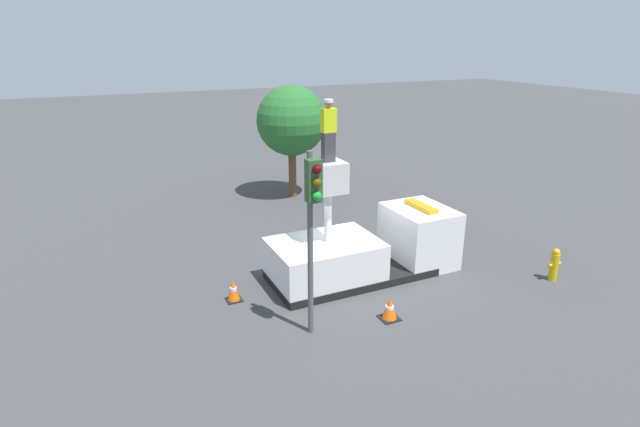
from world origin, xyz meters
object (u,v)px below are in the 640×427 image
bucket_truck (365,250)px  traffic_cone_curbside (390,309)px  traffic_light_pole (313,210)px  traffic_cone_rear (233,290)px  fire_hydrant (554,265)px  worker (328,131)px  tree_left_bg (292,121)px

bucket_truck → traffic_cone_curbside: 2.81m
traffic_light_pole → traffic_cone_rear: bearing=117.4°
fire_hydrant → traffic_cone_curbside: size_ratio=1.67×
fire_hydrant → worker: bearing=155.6°
tree_left_bg → traffic_light_pole: bearing=-109.8°
worker → traffic_light_pole: size_ratio=0.37×
fire_hydrant → traffic_cone_rear: fire_hydrant is taller
traffic_light_pole → traffic_cone_curbside: 3.76m
bucket_truck → traffic_light_pole: (-2.94, -2.48, 2.55)m
fire_hydrant → traffic_cone_curbside: bearing=177.6°
bucket_truck → fire_hydrant: bucket_truck is taller
worker → traffic_cone_curbside: worker is taller
bucket_truck → worker: (-1.32, 0.00, 3.88)m
bucket_truck → traffic_cone_curbside: bearing=-106.2°
tree_left_bg → fire_hydrant: bearing=-70.9°
worker → fire_hydrant: 8.17m
worker → traffic_cone_curbside: (0.55, -2.66, -4.39)m
traffic_light_pole → traffic_cone_curbside: traffic_light_pole is taller
traffic_light_pole → traffic_cone_rear: traffic_light_pole is taller
worker → traffic_cone_curbside: size_ratio=2.76×
fire_hydrant → traffic_cone_rear: 9.82m
fire_hydrant → bucket_truck: bearing=150.3°
traffic_cone_curbside → tree_left_bg: size_ratio=0.12×
traffic_cone_rear → traffic_cone_curbside: size_ratio=1.06×
traffic_cone_curbside → tree_left_bg: 11.92m
fire_hydrant → traffic_cone_curbside: 5.85m
traffic_light_pole → fire_hydrant: (8.02, -0.42, -2.84)m
traffic_cone_rear → traffic_cone_curbside: traffic_cone_rear is taller
traffic_cone_curbside → tree_left_bg: (1.84, 11.31, 3.26)m
traffic_light_pole → traffic_cone_rear: 4.21m
traffic_cone_rear → tree_left_bg: bearing=58.0°
traffic_cone_rear → traffic_cone_curbside: 4.46m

